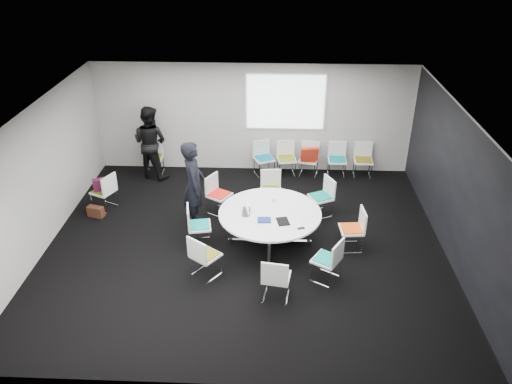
{
  "coord_description": "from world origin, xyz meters",
  "views": [
    {
      "loc": [
        0.57,
        -8.38,
        5.88
      ],
      "look_at": [
        0.2,
        0.4,
        1.0
      ],
      "focal_mm": 35.0,
      "sensor_mm": 36.0,
      "label": 1
    }
  ],
  "objects_px": {
    "chair_ring_f": "(205,263)",
    "chair_spare_left": "(105,198)",
    "chair_ring_c": "(271,197)",
    "person_main": "(194,185)",
    "chair_back_a": "(264,165)",
    "chair_back_d": "(337,166)",
    "conference_table": "(270,221)",
    "cup": "(274,200)",
    "brown_bag": "(96,211)",
    "chair_ring_d": "(219,201)",
    "chair_ring_g": "(276,285)",
    "chair_ring_e": "(199,233)",
    "chair_back_c": "(308,166)",
    "laptop": "(249,212)",
    "chair_back_b": "(286,165)",
    "chair_ring_b": "(321,204)",
    "maroon_bag": "(102,184)",
    "chair_back_e": "(363,166)",
    "chair_ring_h": "(326,267)",
    "chair_person_back": "(154,163)",
    "person_back": "(150,142)",
    "chair_ring_a": "(351,237)"
  },
  "relations": [
    {
      "from": "chair_ring_d",
      "to": "laptop",
      "type": "xyz_separation_m",
      "value": [
        0.74,
        -1.19,
        0.47
      ]
    },
    {
      "from": "chair_ring_a",
      "to": "chair_ring_d",
      "type": "bearing_deg",
      "value": 60.25
    },
    {
      "from": "chair_ring_e",
      "to": "chair_spare_left",
      "type": "relative_size",
      "value": 1.0
    },
    {
      "from": "chair_back_a",
      "to": "brown_bag",
      "type": "relative_size",
      "value": 2.44
    },
    {
      "from": "conference_table",
      "to": "chair_ring_b",
      "type": "bearing_deg",
      "value": 46.11
    },
    {
      "from": "chair_ring_e",
      "to": "chair_back_c",
      "type": "height_order",
      "value": "same"
    },
    {
      "from": "chair_back_a",
      "to": "chair_back_d",
      "type": "bearing_deg",
      "value": 156.95
    },
    {
      "from": "person_main",
      "to": "brown_bag",
      "type": "relative_size",
      "value": 5.35
    },
    {
      "from": "chair_ring_d",
      "to": "chair_ring_g",
      "type": "bearing_deg",
      "value": 54.78
    },
    {
      "from": "chair_ring_f",
      "to": "cup",
      "type": "height_order",
      "value": "chair_ring_f"
    },
    {
      "from": "chair_back_e",
      "to": "chair_ring_e",
      "type": "bearing_deg",
      "value": 42.42
    },
    {
      "from": "chair_person_back",
      "to": "cup",
      "type": "distance_m",
      "value": 4.11
    },
    {
      "from": "chair_ring_b",
      "to": "chair_back_c",
      "type": "xyz_separation_m",
      "value": [
        -0.18,
        1.93,
        0.0
      ]
    },
    {
      "from": "chair_ring_b",
      "to": "chair_spare_left",
      "type": "xyz_separation_m",
      "value": [
        -4.88,
        0.06,
        0.0
      ]
    },
    {
      "from": "conference_table",
      "to": "cup",
      "type": "xyz_separation_m",
      "value": [
        0.07,
        0.43,
        0.26
      ]
    },
    {
      "from": "chair_ring_d",
      "to": "chair_person_back",
      "type": "height_order",
      "value": "same"
    },
    {
      "from": "chair_ring_b",
      "to": "brown_bag",
      "type": "distance_m",
      "value": 5.01
    },
    {
      "from": "chair_ring_g",
      "to": "chair_back_d",
      "type": "bearing_deg",
      "value": 81.43
    },
    {
      "from": "chair_ring_c",
      "to": "maroon_bag",
      "type": "height_order",
      "value": "chair_ring_c"
    },
    {
      "from": "chair_ring_c",
      "to": "brown_bag",
      "type": "bearing_deg",
      "value": 3.77
    },
    {
      "from": "chair_ring_h",
      "to": "brown_bag",
      "type": "xyz_separation_m",
      "value": [
        -4.94,
        2.0,
        -0.16
      ]
    },
    {
      "from": "chair_ring_h",
      "to": "chair_back_b",
      "type": "relative_size",
      "value": 1.0
    },
    {
      "from": "chair_ring_a",
      "to": "chair_ring_g",
      "type": "height_order",
      "value": "same"
    },
    {
      "from": "chair_ring_g",
      "to": "chair_back_c",
      "type": "height_order",
      "value": "same"
    },
    {
      "from": "chair_ring_g",
      "to": "cup",
      "type": "distance_m",
      "value": 2.16
    },
    {
      "from": "chair_back_c",
      "to": "chair_person_back",
      "type": "bearing_deg",
      "value": 13.57
    },
    {
      "from": "chair_person_back",
      "to": "conference_table",
      "type": "bearing_deg",
      "value": 131.59
    },
    {
      "from": "chair_ring_h",
      "to": "person_main",
      "type": "xyz_separation_m",
      "value": [
        -2.66,
        1.8,
        0.69
      ]
    },
    {
      "from": "chair_back_b",
      "to": "chair_back_e",
      "type": "distance_m",
      "value": 1.95
    },
    {
      "from": "chair_back_d",
      "to": "chair_spare_left",
      "type": "distance_m",
      "value": 5.74
    },
    {
      "from": "conference_table",
      "to": "chair_back_d",
      "type": "distance_m",
      "value": 3.52
    },
    {
      "from": "chair_back_b",
      "to": "maroon_bag",
      "type": "distance_m",
      "value": 4.56
    },
    {
      "from": "chair_ring_d",
      "to": "chair_ring_b",
      "type": "bearing_deg",
      "value": 120.07
    },
    {
      "from": "chair_back_b",
      "to": "chair_back_a",
      "type": "bearing_deg",
      "value": -7.74
    },
    {
      "from": "conference_table",
      "to": "chair_person_back",
      "type": "xyz_separation_m",
      "value": [
        -3.04,
        3.06,
        -0.24
      ]
    },
    {
      "from": "chair_back_c",
      "to": "chair_back_b",
      "type": "bearing_deg",
      "value": 11.91
    },
    {
      "from": "chair_ring_c",
      "to": "person_main",
      "type": "height_order",
      "value": "person_main"
    },
    {
      "from": "chair_ring_c",
      "to": "chair_ring_f",
      "type": "relative_size",
      "value": 1.0
    },
    {
      "from": "chair_back_a",
      "to": "chair_ring_d",
      "type": "bearing_deg",
      "value": 40.72
    },
    {
      "from": "chair_back_a",
      "to": "person_back",
      "type": "distance_m",
      "value": 2.92
    },
    {
      "from": "chair_ring_c",
      "to": "chair_ring_g",
      "type": "bearing_deg",
      "value": 88.28
    },
    {
      "from": "chair_spare_left",
      "to": "chair_back_b",
      "type": "bearing_deg",
      "value": -41.15
    },
    {
      "from": "chair_ring_b",
      "to": "chair_ring_d",
      "type": "distance_m",
      "value": 2.27
    },
    {
      "from": "chair_ring_f",
      "to": "chair_spare_left",
      "type": "height_order",
      "value": "same"
    },
    {
      "from": "chair_ring_g",
      "to": "chair_ring_h",
      "type": "distance_m",
      "value": 1.06
    },
    {
      "from": "chair_ring_h",
      "to": "chair_spare_left",
      "type": "xyz_separation_m",
      "value": [
        -4.82,
        2.35,
        0.0
      ]
    },
    {
      "from": "chair_ring_g",
      "to": "cup",
      "type": "xyz_separation_m",
      "value": [
        -0.07,
        2.1,
        0.5
      ]
    },
    {
      "from": "chair_ring_b",
      "to": "chair_ring_d",
      "type": "height_order",
      "value": "same"
    },
    {
      "from": "chair_back_c",
      "to": "chair_ring_f",
      "type": "bearing_deg",
      "value": 76.52
    },
    {
      "from": "conference_table",
      "to": "chair_back_d",
      "type": "height_order",
      "value": "chair_back_d"
    }
  ]
}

